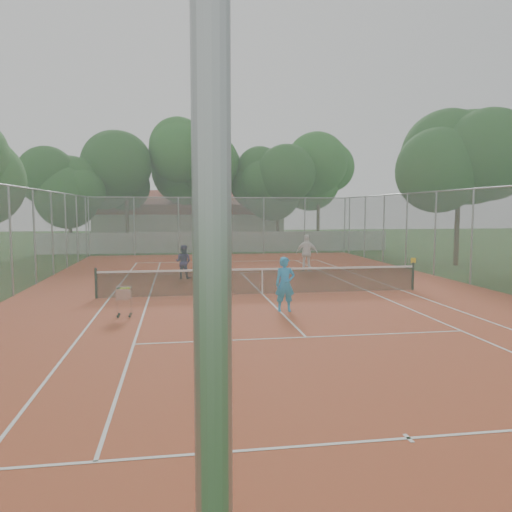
{
  "coord_description": "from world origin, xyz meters",
  "views": [
    {
      "loc": [
        -3.07,
        -18.01,
        3.12
      ],
      "look_at": [
        0.0,
        1.5,
        1.3
      ],
      "focal_mm": 35.0,
      "sensor_mm": 36.0,
      "label": 1
    }
  ],
  "objects": [
    {
      "name": "ground",
      "position": [
        0.0,
        0.0,
        0.0
      ],
      "size": [
        120.0,
        120.0,
        0.0
      ],
      "primitive_type": "plane",
      "color": "#173C10",
      "rests_on": "ground"
    },
    {
      "name": "ball_hopper",
      "position": [
        -4.64,
        -3.29,
        0.48
      ],
      "size": [
        0.58,
        0.58,
        0.93
      ],
      "primitive_type": "cube",
      "rotation": [
        0.0,
        0.0,
        -0.39
      ],
      "color": "#B7B6BD",
      "rests_on": "court_pad"
    },
    {
      "name": "court_pad",
      "position": [
        0.0,
        0.0,
        0.01
      ],
      "size": [
        18.0,
        34.0,
        0.02
      ],
      "primitive_type": "cube",
      "color": "#B44123",
      "rests_on": "ground"
    },
    {
      "name": "player_near",
      "position": [
        0.16,
        -3.22,
        0.86
      ],
      "size": [
        0.62,
        0.41,
        1.68
      ],
      "primitive_type": "imported",
      "rotation": [
        0.0,
        0.0,
        -0.01
      ],
      "color": "#1A8FDE",
      "rests_on": "court_pad"
    },
    {
      "name": "tropical_trees",
      "position": [
        0.0,
        22.0,
        5.0
      ],
      "size": [
        29.0,
        19.0,
        10.0
      ],
      "primitive_type": "cube",
      "color": "#0D370E",
      "rests_on": "ground"
    },
    {
      "name": "clubhouse",
      "position": [
        -2.0,
        29.0,
        2.2
      ],
      "size": [
        16.4,
        9.0,
        4.4
      ],
      "primitive_type": "cube",
      "color": "beige",
      "rests_on": "ground"
    },
    {
      "name": "court_lines",
      "position": [
        0.0,
        0.0,
        0.02
      ],
      "size": [
        10.98,
        23.78,
        0.01
      ],
      "primitive_type": "cube",
      "color": "white",
      "rests_on": "court_pad"
    },
    {
      "name": "player_far_right",
      "position": [
        3.39,
        6.44,
        0.96
      ],
      "size": [
        1.17,
        0.67,
        1.87
      ],
      "primitive_type": "imported",
      "rotation": [
        0.0,
        0.0,
        2.94
      ],
      "color": "white",
      "rests_on": "court_pad"
    },
    {
      "name": "perimeter_fence",
      "position": [
        0.0,
        0.0,
        2.0
      ],
      "size": [
        18.0,
        34.0,
        4.0
      ],
      "primitive_type": "cube",
      "color": "slate",
      "rests_on": "ground"
    },
    {
      "name": "tennis_net",
      "position": [
        0.0,
        0.0,
        0.51
      ],
      "size": [
        11.88,
        0.1,
        0.98
      ],
      "primitive_type": "cube",
      "color": "black",
      "rests_on": "court_pad"
    },
    {
      "name": "boundary_wall",
      "position": [
        0.0,
        19.0,
        0.75
      ],
      "size": [
        26.0,
        0.3,
        1.5
      ],
      "primitive_type": "cube",
      "color": "silver",
      "rests_on": "ground"
    },
    {
      "name": "player_far_left",
      "position": [
        -2.84,
        4.66,
        0.79
      ],
      "size": [
        0.91,
        0.83,
        1.53
      ],
      "primitive_type": "imported",
      "rotation": [
        0.0,
        0.0,
        2.74
      ],
      "color": "#251848",
      "rests_on": "court_pad"
    }
  ]
}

